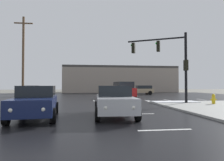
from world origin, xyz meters
The scene contains 13 objects.
ground_plane centered at (0.00, 0.00, 0.00)m, with size 120.00×120.00×0.00m, color slate.
road_asphalt centered at (0.00, 0.00, 0.01)m, with size 44.00×44.00×0.02m, color black.
snow_strip_curbside centered at (5.00, -4.00, 0.17)m, with size 4.00×1.60×0.06m, color white.
lane_markings centered at (1.20, -1.38, 0.02)m, with size 36.15×36.15×0.01m.
traffic_signal_mast centered at (4.40, -4.15, 4.16)m, with size 4.67×2.70×6.02m.
fire_hydrant centered at (7.34, -6.02, 0.54)m, with size 0.48×0.26×0.79m.
strip_building_background centered at (5.05, 26.03, 3.01)m, with size 25.90×8.00×6.02m.
sedan_navy centered at (-5.25, -10.64, 0.85)m, with size 2.39×4.67×1.58m.
suv_red centered at (1.72, 3.34, 1.09)m, with size 2.45×4.94×2.03m.
sedan_tan centered at (6.58, 12.70, 0.85)m, with size 4.55×2.03×1.58m.
sedan_silver centered at (-1.34, -10.39, 0.85)m, with size 2.18×4.60×1.58m.
sedan_black centered at (-10.72, 9.51, 0.85)m, with size 2.10×4.57×1.58m.
utility_pole_far centered at (-10.57, 4.92, 5.29)m, with size 2.20×0.28×10.15m.
Camera 1 is at (-2.80, -20.87, 1.62)m, focal length 31.99 mm.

